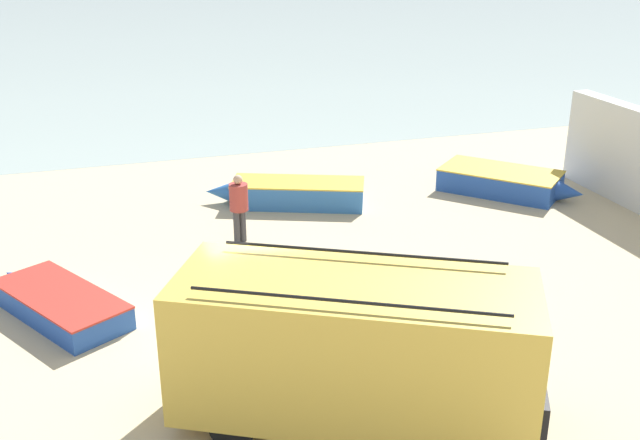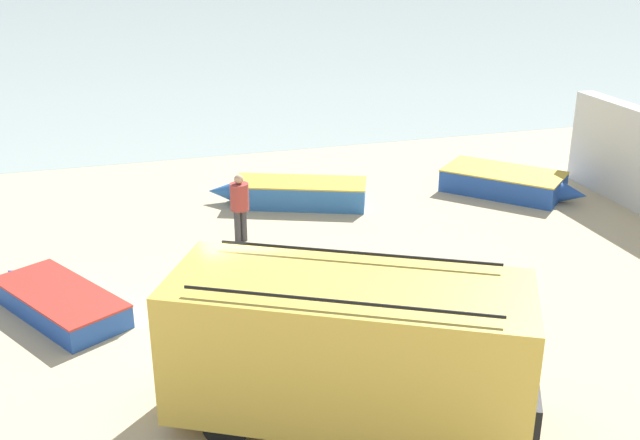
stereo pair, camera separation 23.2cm
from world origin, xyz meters
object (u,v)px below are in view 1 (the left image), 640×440
at_px(parked_van, 356,348).
at_px(fisherman_1, 239,202).
at_px(fishing_rowboat_2, 58,302).
at_px(fishing_rowboat_0, 291,193).
at_px(fishing_rowboat_1, 504,181).

bearing_deg(parked_van, fisherman_1, 119.91).
xyz_separation_m(parked_van, fishing_rowboat_2, (-4.38, 4.98, -1.06)).
xyz_separation_m(parked_van, fisherman_1, (-0.23, 7.46, -0.29)).
relative_size(parked_van, fishing_rowboat_2, 1.54).
height_order(parked_van, fishing_rowboat_0, parked_van).
xyz_separation_m(fishing_rowboat_1, fisherman_1, (-7.95, -1.30, 0.69)).
distance_m(fishing_rowboat_0, fishing_rowboat_2, 7.60).
bearing_deg(fishing_rowboat_0, fisherman_1, 70.56).
distance_m(parked_van, fishing_rowboat_1, 11.72).
height_order(parked_van, fisherman_1, parked_van).
relative_size(fishing_rowboat_1, fishing_rowboat_2, 1.00).
bearing_deg(fisherman_1, fishing_rowboat_1, 80.99).
height_order(fishing_rowboat_0, fisherman_1, fisherman_1).
xyz_separation_m(fishing_rowboat_1, fishing_rowboat_2, (-12.09, -3.78, -0.08)).
bearing_deg(parked_van, fishing_rowboat_2, 159.46).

